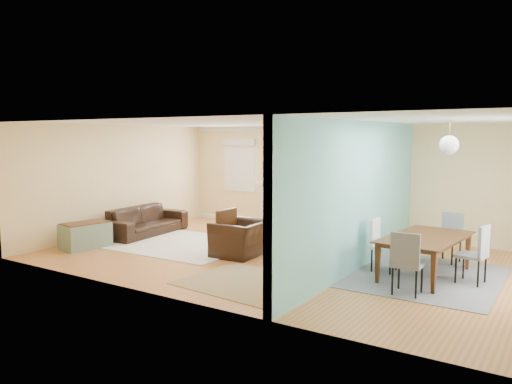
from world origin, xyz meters
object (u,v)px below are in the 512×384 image
(eames_chair, at_px, (241,238))
(credenza, at_px, (359,233))
(sofa, at_px, (145,221))
(dining_table, at_px, (427,257))
(green_chair, at_px, (332,225))

(eames_chair, height_order, credenza, credenza)
(sofa, bearing_deg, eames_chair, -104.83)
(eames_chair, bearing_deg, dining_table, 93.78)
(eames_chair, xyz_separation_m, green_chair, (0.90, 2.28, 0.01))
(credenza, bearing_deg, dining_table, -32.56)
(eames_chair, bearing_deg, green_chair, 154.49)
(sofa, xyz_separation_m, eames_chair, (3.14, -0.51, 0.01))
(sofa, relative_size, green_chair, 2.90)
(sofa, distance_m, dining_table, 6.59)
(sofa, xyz_separation_m, credenza, (5.00, 0.96, 0.07))
(sofa, xyz_separation_m, dining_table, (6.59, -0.05, 0.01))
(credenza, bearing_deg, sofa, -169.15)
(sofa, distance_m, eames_chair, 3.18)
(eames_chair, relative_size, green_chair, 1.35)
(dining_table, bearing_deg, sofa, 95.08)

